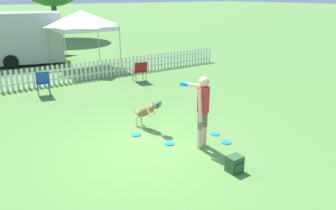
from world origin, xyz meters
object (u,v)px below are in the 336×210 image
object	(u,v)px
frisbee_midfield	(226,142)
canopy_tent_secondary	(82,20)
frisbee_near_dog	(169,143)
folding_chair_center	(43,81)
handler_person	(202,103)
frisbee_far_scatter	(136,135)
backpack_on_grass	(235,164)
frisbee_near_handler	(215,134)
equipment_trailer	(20,37)
folding_chair_green_right	(140,70)
leaping_dog	(147,111)

from	to	relation	value
frisbee_midfield	canopy_tent_secondary	world-z (taller)	canopy_tent_secondary
frisbee_near_dog	folding_chair_center	world-z (taller)	folding_chair_center
handler_person	frisbee_midfield	size ratio (longest dim) A/B	7.23
handler_person	frisbee_midfield	xyz separation A→B (m)	(0.63, -0.23, -1.06)
canopy_tent_secondary	frisbee_far_scatter	bearing A→B (deg)	-102.53
canopy_tent_secondary	handler_person	bearing A→B (deg)	-95.31
handler_person	canopy_tent_secondary	bearing A→B (deg)	68.48
backpack_on_grass	frisbee_far_scatter	bearing A→B (deg)	106.16
frisbee_far_scatter	folding_chair_center	bearing A→B (deg)	101.96
frisbee_midfield	frisbee_far_scatter	world-z (taller)	same
frisbee_near_handler	frisbee_near_dog	xyz separation A→B (m)	(-1.30, 0.20, 0.00)
frisbee_near_handler	equipment_trailer	xyz separation A→B (m)	(-2.10, 12.41, 1.34)
handler_person	frisbee_far_scatter	distance (m)	2.01
frisbee_near_handler	backpack_on_grass	bearing A→B (deg)	-119.78
folding_chair_green_right	frisbee_near_handler	bearing A→B (deg)	91.89
handler_person	frisbee_midfield	distance (m)	1.25
handler_person	frisbee_near_handler	world-z (taller)	handler_person
frisbee_far_scatter	canopy_tent_secondary	xyz separation A→B (m)	(1.89, 8.49, 2.26)
folding_chair_green_right	equipment_trailer	world-z (taller)	equipment_trailer
frisbee_near_dog	equipment_trailer	xyz separation A→B (m)	(-0.80, 12.21, 1.34)
leaping_dog	frisbee_midfield	distance (m)	2.22
leaping_dog	frisbee_far_scatter	xyz separation A→B (m)	(-0.48, -0.23, -0.49)
backpack_on_grass	canopy_tent_secondary	size ratio (longest dim) A/B	0.12
frisbee_far_scatter	canopy_tent_secondary	size ratio (longest dim) A/B	0.09
equipment_trailer	folding_chair_green_right	bearing A→B (deg)	-51.97
frisbee_far_scatter	equipment_trailer	size ratio (longest dim) A/B	0.05
folding_chair_center	folding_chair_green_right	distance (m)	3.79
frisbee_near_handler	leaping_dog	bearing A→B (deg)	132.43
frisbee_far_scatter	handler_person	bearing A→B (deg)	-55.52
handler_person	equipment_trailer	bearing A→B (deg)	79.93
backpack_on_grass	folding_chair_green_right	distance (m)	7.60
frisbee_near_dog	frisbee_far_scatter	size ratio (longest dim) A/B	1.00
frisbee_near_dog	equipment_trailer	bearing A→B (deg)	93.77
frisbee_near_handler	frisbee_midfield	xyz separation A→B (m)	(-0.11, -0.53, 0.00)
folding_chair_center	frisbee_near_dog	bearing A→B (deg)	113.65
frisbee_midfield	frisbee_far_scatter	distance (m)	2.28
frisbee_midfield	backpack_on_grass	size ratio (longest dim) A/B	0.71
frisbee_near_dog	canopy_tent_secondary	xyz separation A→B (m)	(1.48, 9.40, 2.26)
folding_chair_center	frisbee_far_scatter	bearing A→B (deg)	111.63
leaping_dog	backpack_on_grass	world-z (taller)	leaping_dog
leaping_dog	frisbee_far_scatter	size ratio (longest dim) A/B	4.53
backpack_on_grass	leaping_dog	bearing A→B (deg)	95.92
handler_person	backpack_on_grass	xyz separation A→B (m)	(-0.18, -1.30, -0.91)
frisbee_midfield	equipment_trailer	bearing A→B (deg)	98.75
folding_chair_center	canopy_tent_secondary	bearing A→B (deg)	-118.92
frisbee_far_scatter	backpack_on_grass	bearing A→B (deg)	-73.84
handler_person	canopy_tent_secondary	world-z (taller)	canopy_tent_secondary
frisbee_far_scatter	folding_chair_center	world-z (taller)	folding_chair_center
handler_person	frisbee_midfield	world-z (taller)	handler_person
frisbee_midfield	frisbee_near_dog	bearing A→B (deg)	148.55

